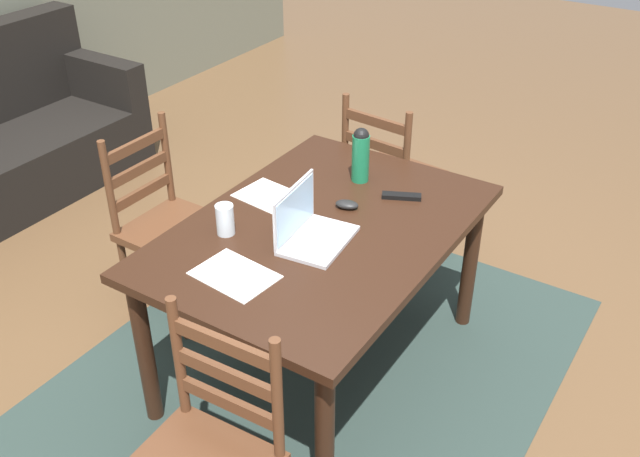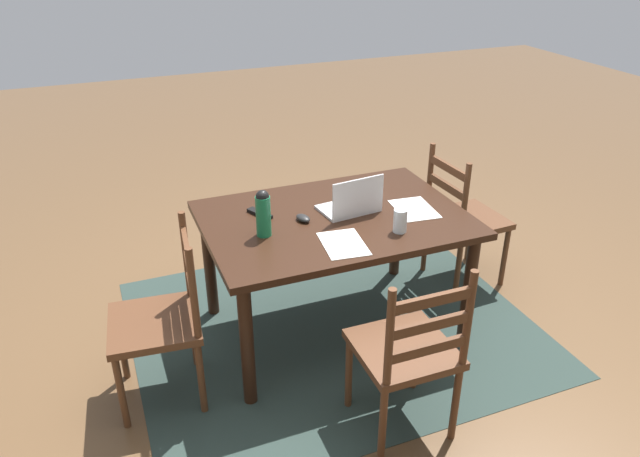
# 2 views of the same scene
# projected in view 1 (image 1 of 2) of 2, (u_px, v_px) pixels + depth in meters

# --- Properties ---
(ground_plane) EXTENTS (14.00, 14.00, 0.00)m
(ground_plane) POSITION_uv_depth(u_px,v_px,m) (321.00, 364.00, 3.34)
(ground_plane) COLOR brown
(area_rug) EXTENTS (2.36, 1.96, 0.01)m
(area_rug) POSITION_uv_depth(u_px,v_px,m) (321.00, 364.00, 3.34)
(area_rug) COLOR #283833
(area_rug) RESTS_ON ground
(dining_table) EXTENTS (1.45, 1.02, 0.76)m
(dining_table) POSITION_uv_depth(u_px,v_px,m) (321.00, 245.00, 2.98)
(dining_table) COLOR black
(dining_table) RESTS_ON ground
(chair_far_head) EXTENTS (0.44, 0.44, 0.95)m
(chair_far_head) POSITION_uv_depth(u_px,v_px,m) (169.00, 226.00, 3.49)
(chair_far_head) COLOR #56331E
(chair_far_head) RESTS_ON ground
(chair_right_far) EXTENTS (0.48, 0.48, 0.95)m
(chair_right_far) POSITION_uv_depth(u_px,v_px,m) (390.00, 178.00, 3.91)
(chair_right_far) COLOR #56331E
(chair_right_far) RESTS_ON ground
(laptop) EXTENTS (0.34, 0.26, 0.23)m
(laptop) POSITION_uv_depth(u_px,v_px,m) (308.00, 227.00, 2.82)
(laptop) COLOR silver
(laptop) RESTS_ON dining_table
(water_bottle) EXTENTS (0.08, 0.08, 0.26)m
(water_bottle) POSITION_uv_depth(u_px,v_px,m) (361.00, 154.00, 3.20)
(water_bottle) COLOR #197247
(water_bottle) RESTS_ON dining_table
(drinking_glass) EXTENTS (0.07, 0.07, 0.13)m
(drinking_glass) POSITION_uv_depth(u_px,v_px,m) (225.00, 220.00, 2.85)
(drinking_glass) COLOR silver
(drinking_glass) RESTS_ON dining_table
(computer_mouse) EXTENTS (0.09, 0.11, 0.03)m
(computer_mouse) POSITION_uv_depth(u_px,v_px,m) (347.00, 205.00, 3.05)
(computer_mouse) COLOR black
(computer_mouse) RESTS_ON dining_table
(tv_remote) EXTENTS (0.11, 0.17, 0.02)m
(tv_remote) POSITION_uv_depth(u_px,v_px,m) (402.00, 196.00, 3.12)
(tv_remote) COLOR black
(tv_remote) RESTS_ON dining_table
(paper_stack_left) EXTENTS (0.24, 0.32, 0.00)m
(paper_stack_left) POSITION_uv_depth(u_px,v_px,m) (271.00, 197.00, 3.13)
(paper_stack_left) COLOR white
(paper_stack_left) RESTS_ON dining_table
(paper_stack_right) EXTENTS (0.24, 0.32, 0.00)m
(paper_stack_right) POSITION_uv_depth(u_px,v_px,m) (235.00, 275.00, 2.64)
(paper_stack_right) COLOR white
(paper_stack_right) RESTS_ON dining_table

